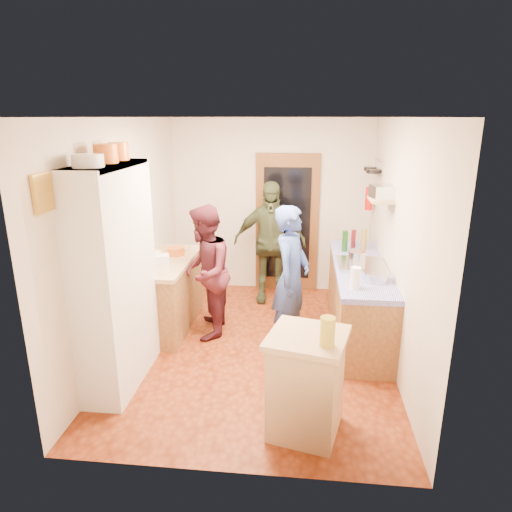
% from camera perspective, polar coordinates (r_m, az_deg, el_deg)
% --- Properties ---
extents(floor, '(3.00, 4.00, 0.02)m').
position_cam_1_polar(floor, '(5.50, 0.13, -11.38)').
color(floor, brown).
rests_on(floor, ground).
extents(ceiling, '(3.00, 4.00, 0.02)m').
position_cam_1_polar(ceiling, '(4.84, 0.15, 17.08)').
color(ceiling, silver).
rests_on(ceiling, ground).
extents(wall_back, '(3.00, 0.02, 2.60)m').
position_cam_1_polar(wall_back, '(6.96, 1.87, 6.21)').
color(wall_back, beige).
rests_on(wall_back, ground).
extents(wall_front, '(3.00, 0.02, 2.60)m').
position_cam_1_polar(wall_front, '(3.13, -3.72, -7.65)').
color(wall_front, beige).
rests_on(wall_front, ground).
extents(wall_left, '(0.02, 4.00, 2.60)m').
position_cam_1_polar(wall_left, '(5.37, -16.10, 2.29)').
color(wall_left, beige).
rests_on(wall_left, ground).
extents(wall_right, '(0.02, 4.00, 2.60)m').
position_cam_1_polar(wall_right, '(5.08, 17.33, 1.36)').
color(wall_right, beige).
rests_on(wall_right, ground).
extents(door_frame, '(0.95, 0.06, 2.10)m').
position_cam_1_polar(door_frame, '(6.96, 3.88, 4.07)').
color(door_frame, brown).
rests_on(door_frame, ground).
extents(door_glass, '(0.70, 0.02, 1.70)m').
position_cam_1_polar(door_glass, '(6.93, 3.87, 4.01)').
color(door_glass, black).
rests_on(door_glass, door_frame).
extents(hutch_body, '(0.40, 1.20, 2.20)m').
position_cam_1_polar(hutch_body, '(4.65, -17.11, -2.66)').
color(hutch_body, silver).
rests_on(hutch_body, ground).
extents(hutch_top_shelf, '(0.40, 1.14, 0.04)m').
position_cam_1_polar(hutch_top_shelf, '(4.42, -18.33, 10.66)').
color(hutch_top_shelf, silver).
rests_on(hutch_top_shelf, hutch_body).
extents(plate_stack, '(0.26, 0.26, 0.11)m').
position_cam_1_polar(plate_stack, '(4.11, -20.29, 11.12)').
color(plate_stack, white).
rests_on(plate_stack, hutch_top_shelf).
extents(orange_pot_a, '(0.21, 0.21, 0.17)m').
position_cam_1_polar(orange_pot_a, '(4.44, -18.27, 12.07)').
color(orange_pot_a, orange).
rests_on(orange_pot_a, hutch_top_shelf).
extents(orange_pot_b, '(0.19, 0.19, 0.17)m').
position_cam_1_polar(orange_pot_b, '(4.71, -16.78, 12.43)').
color(orange_pot_b, orange).
rests_on(orange_pot_b, hutch_top_shelf).
extents(left_counter_base, '(0.60, 1.40, 0.85)m').
position_cam_1_polar(left_counter_base, '(5.94, -11.03, -4.83)').
color(left_counter_base, olive).
rests_on(left_counter_base, ground).
extents(left_counter_top, '(0.64, 1.44, 0.05)m').
position_cam_1_polar(left_counter_top, '(5.79, -11.28, -0.70)').
color(left_counter_top, tan).
rests_on(left_counter_top, left_counter_base).
extents(toaster, '(0.27, 0.22, 0.18)m').
position_cam_1_polar(toaster, '(5.39, -12.04, -0.81)').
color(toaster, white).
rests_on(toaster, left_counter_top).
extents(kettle, '(0.15, 0.15, 0.17)m').
position_cam_1_polar(kettle, '(5.58, -12.46, -0.28)').
color(kettle, white).
rests_on(kettle, left_counter_top).
extents(orange_bowl, '(0.27, 0.27, 0.10)m').
position_cam_1_polar(orange_bowl, '(5.95, -9.97, 0.61)').
color(orange_bowl, orange).
rests_on(orange_bowl, left_counter_top).
extents(chopping_board, '(0.31, 0.24, 0.02)m').
position_cam_1_polar(chopping_board, '(6.22, -9.83, 0.98)').
color(chopping_board, tan).
rests_on(chopping_board, left_counter_top).
extents(right_counter_base, '(0.60, 2.20, 0.84)m').
position_cam_1_polar(right_counter_base, '(5.78, 12.63, -5.61)').
color(right_counter_base, olive).
rests_on(right_counter_base, ground).
extents(right_counter_top, '(0.62, 2.22, 0.06)m').
position_cam_1_polar(right_counter_top, '(5.63, 12.93, -1.38)').
color(right_counter_top, '#1E1BAE').
rests_on(right_counter_top, right_counter_base).
extents(hob, '(0.55, 0.58, 0.04)m').
position_cam_1_polar(hob, '(5.58, 13.00, -1.01)').
color(hob, silver).
rests_on(hob, right_counter_top).
extents(pot_on_hob, '(0.20, 0.20, 0.13)m').
position_cam_1_polar(pot_on_hob, '(5.57, 12.52, -0.08)').
color(pot_on_hob, silver).
rests_on(pot_on_hob, hob).
extents(bottle_a, '(0.09, 0.09, 0.28)m').
position_cam_1_polar(bottle_a, '(6.11, 11.05, 1.84)').
color(bottle_a, '#143F14').
rests_on(bottle_a, right_counter_top).
extents(bottle_b, '(0.07, 0.07, 0.25)m').
position_cam_1_polar(bottle_b, '(6.31, 12.08, 2.13)').
color(bottle_b, '#591419').
rests_on(bottle_b, right_counter_top).
extents(bottle_c, '(0.09, 0.09, 0.28)m').
position_cam_1_polar(bottle_c, '(6.24, 13.35, 2.04)').
color(bottle_c, olive).
rests_on(bottle_c, right_counter_top).
extents(paper_towel, '(0.11, 0.11, 0.23)m').
position_cam_1_polar(paper_towel, '(4.81, 12.31, -2.70)').
color(paper_towel, white).
rests_on(paper_towel, right_counter_top).
extents(mixing_bowl, '(0.35, 0.35, 0.11)m').
position_cam_1_polar(mixing_bowl, '(5.10, 14.79, -2.47)').
color(mixing_bowl, silver).
rests_on(mixing_bowl, right_counter_top).
extents(island_base, '(0.66, 0.66, 0.86)m').
position_cam_1_polar(island_base, '(4.01, 6.25, -15.92)').
color(island_base, tan).
rests_on(island_base, ground).
extents(island_top, '(0.75, 0.75, 0.05)m').
position_cam_1_polar(island_top, '(3.78, 6.47, -10.12)').
color(island_top, tan).
rests_on(island_top, island_base).
extents(cutting_board, '(0.41, 0.35, 0.02)m').
position_cam_1_polar(cutting_board, '(3.83, 5.92, -9.56)').
color(cutting_board, white).
rests_on(cutting_board, island_top).
extents(oil_jar, '(0.14, 0.14, 0.24)m').
position_cam_1_polar(oil_jar, '(3.58, 8.93, -9.31)').
color(oil_jar, '#AD9E2D').
rests_on(oil_jar, island_top).
extents(pan_rail, '(0.02, 0.65, 0.02)m').
position_cam_1_polar(pan_rail, '(6.43, 14.96, 11.51)').
color(pan_rail, silver).
rests_on(pan_rail, wall_right).
extents(pan_hang_a, '(0.18, 0.18, 0.05)m').
position_cam_1_polar(pan_hang_a, '(6.26, 14.55, 10.21)').
color(pan_hang_a, black).
rests_on(pan_hang_a, pan_rail).
extents(pan_hang_b, '(0.16, 0.16, 0.05)m').
position_cam_1_polar(pan_hang_b, '(6.46, 14.29, 10.24)').
color(pan_hang_b, black).
rests_on(pan_hang_b, pan_rail).
extents(pan_hang_c, '(0.17, 0.17, 0.05)m').
position_cam_1_polar(pan_hang_c, '(6.66, 14.06, 10.53)').
color(pan_hang_c, black).
rests_on(pan_hang_c, pan_rail).
extents(wall_shelf, '(0.26, 0.42, 0.03)m').
position_cam_1_polar(wall_shelf, '(5.41, 15.36, 6.78)').
color(wall_shelf, tan).
rests_on(wall_shelf, wall_right).
extents(radio, '(0.26, 0.33, 0.15)m').
position_cam_1_polar(radio, '(5.39, 15.44, 7.72)').
color(radio, silver).
rests_on(radio, wall_shelf).
extents(ext_bracket, '(0.06, 0.10, 0.04)m').
position_cam_1_polar(ext_bracket, '(6.68, 14.43, 6.53)').
color(ext_bracket, black).
rests_on(ext_bracket, wall_right).
extents(fire_extinguisher, '(0.11, 0.11, 0.32)m').
position_cam_1_polar(fire_extinguisher, '(6.67, 13.95, 6.98)').
color(fire_extinguisher, red).
rests_on(fire_extinguisher, wall_right).
extents(picture_frame, '(0.03, 0.25, 0.30)m').
position_cam_1_polar(picture_frame, '(3.85, -25.12, 7.16)').
color(picture_frame, gold).
rests_on(picture_frame, wall_left).
extents(person_hob, '(0.57, 0.70, 1.67)m').
position_cam_1_polar(person_hob, '(5.23, 4.65, -2.82)').
color(person_hob, '#314A95').
rests_on(person_hob, ground).
extents(person_left, '(0.68, 0.84, 1.63)m').
position_cam_1_polar(person_left, '(5.54, -6.06, -1.92)').
color(person_left, '#461821').
rests_on(person_left, ground).
extents(person_back, '(1.04, 0.46, 1.76)m').
position_cam_1_polar(person_back, '(6.53, 1.84, 1.70)').
color(person_back, '#353C25').
rests_on(person_back, ground).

